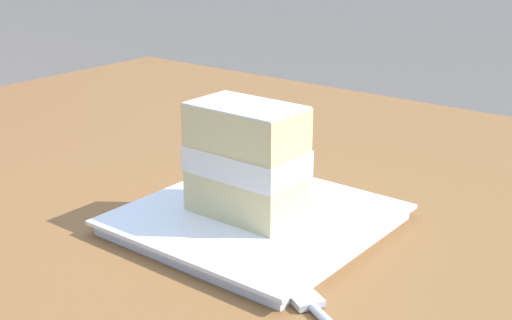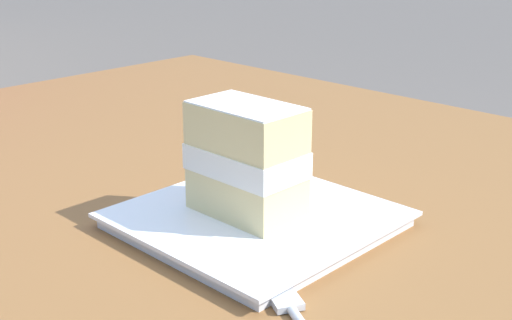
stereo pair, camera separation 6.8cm
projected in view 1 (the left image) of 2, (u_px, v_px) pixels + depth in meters
name	position (u px, v px, depth m)	size (l,w,h in m)	color
patio_table	(239.00, 245.00, 0.89)	(1.32, 0.94, 0.75)	brown
dessert_plate	(256.00, 219.00, 0.70)	(0.24, 0.24, 0.02)	white
cake_slice	(246.00, 160.00, 0.68)	(0.11, 0.08, 0.11)	#EAD18C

